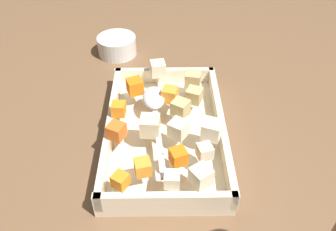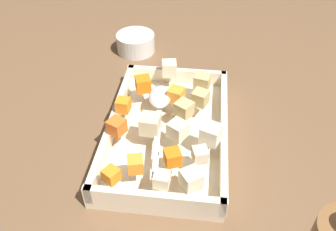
{
  "view_description": "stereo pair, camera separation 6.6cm",
  "coord_description": "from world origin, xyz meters",
  "views": [
    {
      "loc": [
        -0.51,
        0.0,
        0.49
      ],
      "look_at": [
        -0.02,
        -0.0,
        0.06
      ],
      "focal_mm": 37.91,
      "sensor_mm": 36.0,
      "label": 1
    },
    {
      "loc": [
        -0.51,
        -0.06,
        0.49
      ],
      "look_at": [
        -0.02,
        -0.0,
        0.06
      ],
      "focal_mm": 37.91,
      "sensor_mm": 36.0,
      "label": 2
    }
  ],
  "objects": [
    {
      "name": "potato_chunk_far_right",
      "position": [
        0.04,
        -0.06,
        0.06
      ],
      "size": [
        0.04,
        0.04,
        0.03
      ],
      "primitive_type": "cube",
      "rotation": [
        0.0,
        0.0,
        4.31
      ],
      "color": "tan",
      "rests_on": "baking_dish"
    },
    {
      "name": "carrot_chunk_corner_ne",
      "position": [
        -0.06,
        0.08,
        0.06
      ],
      "size": [
        0.04,
        0.04,
        0.03
      ],
      "primitive_type": "cube",
      "rotation": [
        0.0,
        0.0,
        4.26
      ],
      "color": "orange",
      "rests_on": "baking_dish"
    },
    {
      "name": "potato_chunk_near_right",
      "position": [
        -0.17,
        -0.05,
        0.06
      ],
      "size": [
        0.04,
        0.04,
        0.03
      ],
      "primitive_type": "cube",
      "rotation": [
        0.0,
        0.0,
        3.75
      ],
      "color": "beige",
      "rests_on": "baking_dish"
    },
    {
      "name": "carrot_chunk_near_left",
      "position": [
        -0.12,
        -0.02,
        0.06
      ],
      "size": [
        0.03,
        0.03,
        0.03
      ],
      "primitive_type": "cube",
      "rotation": [
        0.0,
        0.0,
        3.53
      ],
      "color": "orange",
      "rests_on": "baking_dish"
    },
    {
      "name": "carrot_chunk_heap_side",
      "position": [
        -0.17,
        0.07,
        0.06
      ],
      "size": [
        0.03,
        0.03,
        0.02
      ],
      "primitive_type": "cube",
      "rotation": [
        0.0,
        0.0,
        4.14
      ],
      "color": "orange",
      "rests_on": "baking_dish"
    },
    {
      "name": "ground_plane",
      "position": [
        0.0,
        0.0,
        0.0
      ],
      "size": [
        4.0,
        4.0,
        0.0
      ],
      "primitive_type": "plane",
      "color": "brown"
    },
    {
      "name": "potato_chunk_heap_top",
      "position": [
        0.09,
        -0.06,
        0.06
      ],
      "size": [
        0.04,
        0.04,
        0.03
      ],
      "primitive_type": "cube",
      "rotation": [
        0.0,
        0.0,
        2.93
      ],
      "color": "tan",
      "rests_on": "baking_dish"
    },
    {
      "name": "carrot_chunk_corner_nw",
      "position": [
        -0.14,
        0.04,
        0.06
      ],
      "size": [
        0.03,
        0.03,
        0.02
      ],
      "primitive_type": "cube",
      "rotation": [
        0.0,
        0.0,
        3.38
      ],
      "color": "orange",
      "rests_on": "baking_dish"
    },
    {
      "name": "potato_chunk_mid_left",
      "position": [
        0.13,
        0.01,
        0.06
      ],
      "size": [
        0.04,
        0.04,
        0.03
      ],
      "primitive_type": "cube",
      "rotation": [
        0.0,
        0.0,
        4.88
      ],
      "color": "beige",
      "rests_on": "baking_dish"
    },
    {
      "name": "potato_chunk_mid_right",
      "position": [
        0.0,
        -0.03,
        0.06
      ],
      "size": [
        0.04,
        0.04,
        0.03
      ],
      "primitive_type": "cube",
      "rotation": [
        0.0,
        0.0,
        1.0
      ],
      "color": "tan",
      "rests_on": "baking_dish"
    },
    {
      "name": "parsnip_chunk_front_center",
      "position": [
        -0.06,
        -0.08,
        0.06
      ],
      "size": [
        0.04,
        0.04,
        0.03
      ],
      "primitive_type": "cube",
      "rotation": [
        0.0,
        0.0,
        5.92
      ],
      "color": "silver",
      "rests_on": "baking_dish"
    },
    {
      "name": "potato_chunk_corner_sw",
      "position": [
        -0.05,
        0.03,
        0.07
      ],
      "size": [
        0.04,
        0.04,
        0.03
      ],
      "primitive_type": "cube",
      "rotation": [
        0.0,
        0.0,
        1.49
      ],
      "color": "beige",
      "rests_on": "baking_dish"
    },
    {
      "name": "baking_dish",
      "position": [
        -0.02,
        -0.0,
        0.01
      ],
      "size": [
        0.35,
        0.22,
        0.05
      ],
      "color": "beige",
      "rests_on": "ground_plane"
    },
    {
      "name": "serving_spoon",
      "position": [
        0.02,
        0.02,
        0.06
      ],
      "size": [
        0.24,
        0.05,
        0.02
      ],
      "rotation": [
        0.0,
        0.0,
        3.24
      ],
      "color": "silver",
      "rests_on": "baking_dish"
    },
    {
      "name": "potato_chunk_corner_se",
      "position": [
        -0.06,
        -0.02,
        0.06
      ],
      "size": [
        0.04,
        0.04,
        0.03
      ],
      "primitive_type": "cube",
      "rotation": [
        0.0,
        0.0,
        2.56
      ],
      "color": "beige",
      "rests_on": "baking_dish"
    },
    {
      "name": "small_prep_bowl",
      "position": [
        0.3,
        0.12,
        0.02
      ],
      "size": [
        0.1,
        0.1,
        0.05
      ],
      "primitive_type": "cylinder",
      "color": "silver",
      "rests_on": "ground_plane"
    },
    {
      "name": "carrot_chunk_back_center",
      "position": [
        0.07,
        0.06,
        0.06
      ],
      "size": [
        0.04,
        0.04,
        0.03
      ],
      "primitive_type": "cube",
      "rotation": [
        0.0,
        0.0,
        0.36
      ],
      "color": "orange",
      "rests_on": "baking_dish"
    },
    {
      "name": "carrot_chunk_under_handle",
      "position": [
        0.04,
        -0.01,
        0.06
      ],
      "size": [
        0.04,
        0.04,
        0.03
      ],
      "primitive_type": "cube",
      "rotation": [
        0.0,
        0.0,
        1.27
      ],
      "color": "orange",
      "rests_on": "baking_dish"
    },
    {
      "name": "carrot_chunk_center",
      "position": [
        0.0,
        0.09,
        0.06
      ],
      "size": [
        0.03,
        0.03,
        0.03
      ],
      "primitive_type": "cube",
      "rotation": [
        0.0,
        0.0,
        3.06
      ],
      "color": "orange",
      "rests_on": "baking_dish"
    },
    {
      "name": "potato_chunk_near_spoon",
      "position": [
        -0.17,
        -0.01,
        0.06
      ],
      "size": [
        0.03,
        0.03,
        0.02
      ],
      "primitive_type": "cube",
      "rotation": [
        0.0,
        0.0,
        6.21
      ],
      "color": "beige",
      "rests_on": "baking_dish"
    },
    {
      "name": "parsnip_chunk_rim_edge",
      "position": [
        -0.11,
        -0.07,
        0.06
      ],
      "size": [
        0.03,
        0.03,
        0.02
      ],
      "primitive_type": "cube",
      "rotation": [
        0.0,
        0.0,
        0.3
      ],
      "color": "beige",
      "rests_on": "baking_dish"
    }
  ]
}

